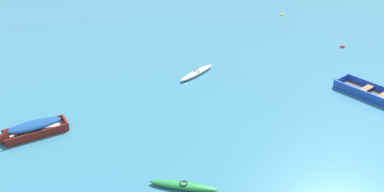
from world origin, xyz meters
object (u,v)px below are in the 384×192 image
(kayak_white_near_left, at_px, (197,73))
(mooring_buoy_near_foreground, at_px, (342,47))
(rowboat_maroon_cluster_outer, at_px, (25,131))
(kayak_green_center, at_px, (184,186))
(mooring_buoy_between_boats_right, at_px, (281,16))

(kayak_white_near_left, distance_m, mooring_buoy_near_foreground, 12.62)
(mooring_buoy_near_foreground, bearing_deg, rowboat_maroon_cluster_outer, -159.24)
(kayak_green_center, relative_size, mooring_buoy_near_foreground, 7.64)
(kayak_green_center, distance_m, rowboat_maroon_cluster_outer, 9.04)
(rowboat_maroon_cluster_outer, xyz_separation_m, mooring_buoy_near_foreground, (22.38, 8.48, -0.33))
(kayak_green_center, distance_m, kayak_white_near_left, 11.38)
(rowboat_maroon_cluster_outer, xyz_separation_m, mooring_buoy_between_boats_right, (20.84, 17.35, -0.33))
(mooring_buoy_near_foreground, bearing_deg, mooring_buoy_between_boats_right, 99.86)
(kayak_white_near_left, relative_size, mooring_buoy_between_boats_right, 9.78)
(rowboat_maroon_cluster_outer, relative_size, mooring_buoy_between_boats_right, 12.61)
(rowboat_maroon_cluster_outer, height_order, kayak_white_near_left, rowboat_maroon_cluster_outer)
(rowboat_maroon_cluster_outer, bearing_deg, mooring_buoy_near_foreground, 20.76)
(kayak_white_near_left, xyz_separation_m, mooring_buoy_near_foreground, (12.30, 2.82, -0.15))
(rowboat_maroon_cluster_outer, height_order, mooring_buoy_between_boats_right, rowboat_maroon_cluster_outer)
(mooring_buoy_near_foreground, height_order, mooring_buoy_between_boats_right, mooring_buoy_near_foreground)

